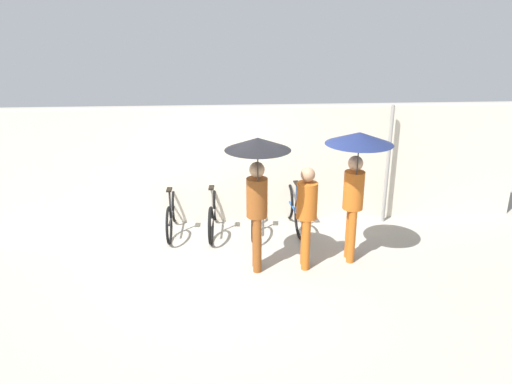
# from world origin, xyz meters

# --- Properties ---
(ground_plane) EXTENTS (30.00, 30.00, 0.00)m
(ground_plane) POSITION_xyz_m (0.00, 0.00, 0.00)
(ground_plane) COLOR gray
(back_wall) EXTENTS (10.97, 0.12, 2.20)m
(back_wall) POSITION_xyz_m (0.00, 2.24, 1.10)
(back_wall) COLOR beige
(back_wall) RESTS_ON ground
(parked_bicycle_0) EXTENTS (0.44, 1.65, 1.04)m
(parked_bicycle_0) POSITION_xyz_m (-1.12, 1.79, 0.36)
(parked_bicycle_0) COLOR black
(parked_bicycle_0) RESTS_ON ground
(parked_bicycle_1) EXTENTS (0.44, 1.73, 0.99)m
(parked_bicycle_1) POSITION_xyz_m (-0.37, 1.77, 0.35)
(parked_bicycle_1) COLOR black
(parked_bicycle_1) RESTS_ON ground
(parked_bicycle_2) EXTENTS (0.44, 1.70, 1.03)m
(parked_bicycle_2) POSITION_xyz_m (0.37, 1.76, 0.39)
(parked_bicycle_2) COLOR black
(parked_bicycle_2) RESTS_ON ground
(parked_bicycle_3) EXTENTS (0.44, 1.72, 0.99)m
(parked_bicycle_3) POSITION_xyz_m (1.12, 1.81, 0.39)
(parked_bicycle_3) COLOR black
(parked_bicycle_3) RESTS_ON ground
(pedestrian_leading) EXTENTS (0.95, 0.95, 2.15)m
(pedestrian_leading) POSITION_xyz_m (0.32, 0.18, 1.66)
(pedestrian_leading) COLOR brown
(pedestrian_leading) RESTS_ON ground
(pedestrian_center) EXTENTS (0.32, 0.32, 1.64)m
(pedestrian_center) POSITION_xyz_m (1.09, 0.29, 0.96)
(pedestrian_center) COLOR #B25619
(pedestrian_center) RESTS_ON ground
(pedestrian_trailing) EXTENTS (1.01, 1.01, 2.16)m
(pedestrian_trailing) POSITION_xyz_m (1.85, 0.39, 1.69)
(pedestrian_trailing) COLOR #B25619
(pedestrian_trailing) RESTS_ON ground
(awning_pole) EXTENTS (0.07, 0.07, 2.25)m
(awning_pole) POSITION_xyz_m (2.89, 1.99, 1.12)
(awning_pole) COLOR gray
(awning_pole) RESTS_ON ground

